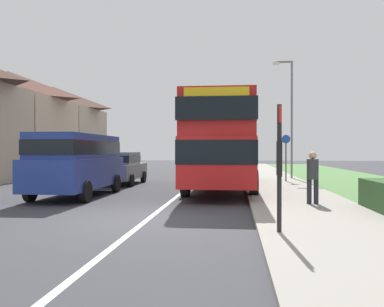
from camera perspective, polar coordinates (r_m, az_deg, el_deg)
The scene contains 11 objects.
ground_plane at distance 10.12m, azimuth -6.34°, elevation -9.28°, with size 120.00×120.00×0.00m, color #38383D.
lane_marking_centre at distance 17.95m, azimuth -0.82°, elevation -5.02°, with size 0.14×60.00×0.01m, color silver.
pavement_near_side at distance 15.96m, azimuth 13.50°, elevation -5.51°, with size 3.20×68.00×0.12m, color gray.
double_decker_bus at distance 17.94m, azimuth 4.25°, elevation 1.82°, with size 2.80×11.25×3.70m.
parked_van_blue at distance 15.55m, azimuth -15.80°, elevation -0.88°, with size 2.11×5.41×2.29m.
parked_car_grey at distance 20.74m, azimuth -10.03°, elevation -1.83°, with size 1.93×4.23×1.62m.
pedestrian_at_stop at distance 12.57m, azimuth 16.60°, elevation -2.92°, with size 0.34×0.34×1.67m.
bus_stop_sign at distance 8.05m, azimuth 12.17°, elevation -0.76°, with size 0.09×0.52×2.60m.
cycle_route_sign at distance 21.58m, azimuth 13.07°, elevation -0.33°, with size 0.44×0.08×2.52m.
street_lamp_mid at distance 24.17m, azimuth 13.59°, elevation 5.80°, with size 1.14×0.20×6.88m.
house_terrace_far_side at distance 30.11m, azimuth -24.45°, elevation 3.87°, with size 7.27×19.99×7.08m.
Camera 1 is at (2.14, -9.74, 1.70)m, focal length 37.94 mm.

